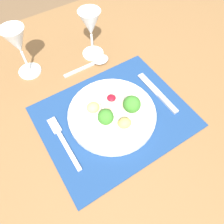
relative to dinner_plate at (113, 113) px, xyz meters
name	(u,v)px	position (x,y,z in m)	size (l,w,h in m)	color
ground_plane	(113,185)	(0.00, 0.00, -0.78)	(8.00, 8.00, 0.00)	brown
dining_table	(114,129)	(0.00, 0.00, -0.09)	(1.59, 1.21, 0.76)	brown
placemat	(115,117)	(0.00, 0.00, -0.02)	(0.42, 0.34, 0.00)	navy
dinner_plate	(113,113)	(0.00, 0.00, 0.00)	(0.26, 0.26, 0.08)	silver
fork	(62,139)	(-0.16, 0.01, -0.01)	(0.02, 0.18, 0.01)	#B2B2B7
knife	(160,95)	(0.16, -0.02, -0.01)	(0.02, 0.18, 0.01)	#B2B2B7
spoon	(98,61)	(0.08, 0.22, -0.01)	(0.17, 0.05, 0.02)	#B2B2B7
wine_glass_near	(90,26)	(0.08, 0.26, 0.10)	(0.07, 0.07, 0.17)	white
wine_glass_far	(18,43)	(-0.14, 0.30, 0.10)	(0.07, 0.07, 0.17)	white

